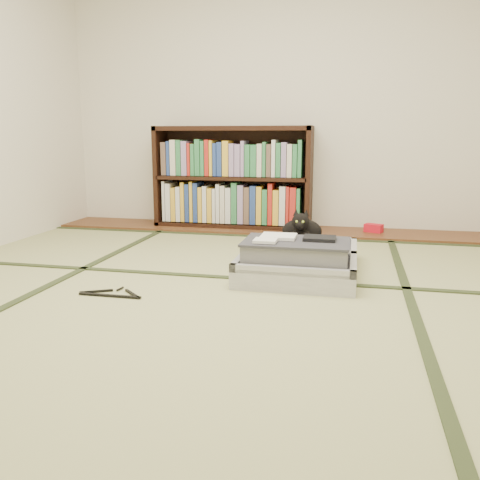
# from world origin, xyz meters

# --- Properties ---
(floor) EXTENTS (4.50, 4.50, 0.00)m
(floor) POSITION_xyz_m (0.00, 0.00, 0.00)
(floor) COLOR tan
(floor) RESTS_ON ground
(wood_strip) EXTENTS (4.00, 0.50, 0.02)m
(wood_strip) POSITION_xyz_m (0.00, 2.00, 0.01)
(wood_strip) COLOR brown
(wood_strip) RESTS_ON ground
(red_item) EXTENTS (0.17, 0.14, 0.07)m
(red_item) POSITION_xyz_m (0.87, 2.03, 0.06)
(red_item) COLOR red
(red_item) RESTS_ON wood_strip
(room_shell) EXTENTS (4.50, 4.50, 4.50)m
(room_shell) POSITION_xyz_m (0.00, 0.00, 1.46)
(room_shell) COLOR white
(room_shell) RESTS_ON ground
(tatami_borders) EXTENTS (4.00, 4.50, 0.01)m
(tatami_borders) POSITION_xyz_m (0.00, 0.49, 0.00)
(tatami_borders) COLOR #2D381E
(tatami_borders) RESTS_ON ground
(bookcase) EXTENTS (1.44, 0.33, 0.92)m
(bookcase) POSITION_xyz_m (-0.40, 2.07, 0.45)
(bookcase) COLOR black
(bookcase) RESTS_ON wood_strip
(suitcase) EXTENTS (0.69, 0.92, 0.27)m
(suitcase) POSITION_xyz_m (0.37, 0.58, 0.10)
(suitcase) COLOR silver
(suitcase) RESTS_ON floor
(cat) EXTENTS (0.31, 0.31, 0.25)m
(cat) POSITION_xyz_m (0.36, 0.88, 0.23)
(cat) COLOR black
(cat) RESTS_ON suitcase
(cable_coil) EXTENTS (0.10, 0.10, 0.02)m
(cable_coil) POSITION_xyz_m (0.54, 0.92, 0.14)
(cable_coil) COLOR white
(cable_coil) RESTS_ON suitcase
(hanger) EXTENTS (0.37, 0.17, 0.01)m
(hanger) POSITION_xyz_m (-0.57, -0.07, 0.01)
(hanger) COLOR black
(hanger) RESTS_ON floor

